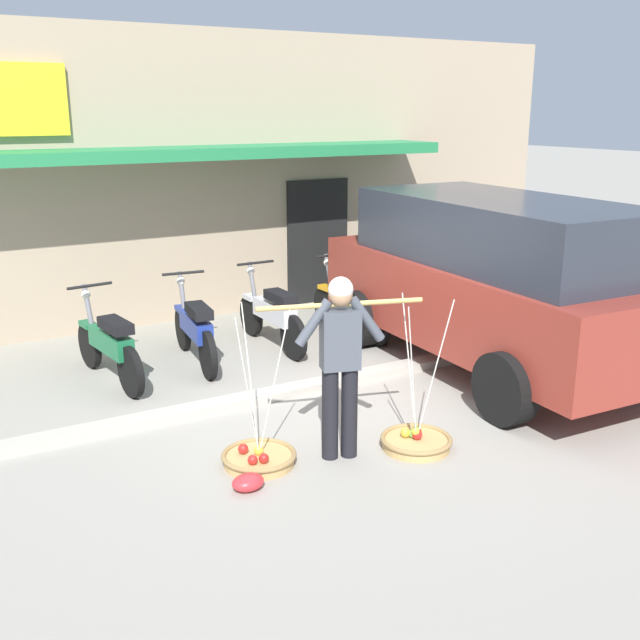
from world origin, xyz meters
TOP-DOWN VIEW (x-y plane):
  - ground_plane at (0.00, 0.00)m, footprint 90.00×90.00m
  - sidewalk_curb at (0.00, 0.70)m, footprint 20.00×0.24m
  - fruit_vendor at (-0.49, -0.89)m, footprint 1.44×0.48m
  - fruit_basket_left_side at (0.22, -1.10)m, footprint 0.68×0.68m
  - fruit_basket_right_side at (-1.21, -0.67)m, footprint 0.68×0.68m
  - motorcycle_nearest_shop at (-1.80, 2.10)m, footprint 0.54×1.82m
  - motorcycle_second_in_row at (-0.71, 2.22)m, footprint 0.54×1.82m
  - motorcycle_third_in_row at (0.43, 2.35)m, footprint 0.54×1.82m
  - motorcycle_end_of_row at (1.65, 2.31)m, footprint 0.54×1.82m
  - parked_truck at (2.35, 0.30)m, footprint 2.32×4.88m
  - storefront_building at (0.23, 6.71)m, footprint 13.00×6.00m
  - plastic_litter_bag at (-1.49, -1.04)m, footprint 0.28×0.22m
  - wooden_crate at (2.18, 2.51)m, footprint 0.44×0.36m

SIDE VIEW (x-z plane):
  - ground_plane at x=0.00m, z-range 0.00..0.00m
  - sidewalk_curb at x=0.00m, z-range 0.00..0.10m
  - plastic_litter_bag at x=-1.49m, z-range 0.00..0.14m
  - fruit_basket_right_side at x=-1.21m, z-range -0.65..0.80m
  - fruit_basket_left_side at x=0.22m, z-range -0.65..0.80m
  - wooden_crate at x=2.18m, z-range 0.00..0.32m
  - motorcycle_nearest_shop at x=-1.80m, z-range -0.09..1.00m
  - motorcycle_second_in_row at x=-0.71m, z-range -0.09..1.00m
  - motorcycle_third_in_row at x=0.43m, z-range -0.09..1.00m
  - motorcycle_end_of_row at x=1.65m, z-range -0.09..1.00m
  - fruit_vendor at x=-0.49m, z-range 0.13..1.82m
  - parked_truck at x=2.35m, z-range 0.08..2.18m
  - storefront_building at x=0.23m, z-range 0.00..4.20m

